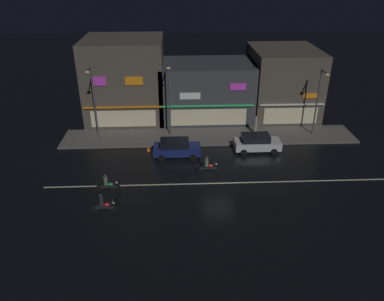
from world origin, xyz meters
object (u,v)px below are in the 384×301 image
motorcycle_lead (107,184)px  traffic_cone (148,148)px  streetlamp_mid (169,94)px  streetlamp_east (319,97)px  streetlamp_west (93,98)px  parked_car_trailing (257,143)px  parked_car_near_kerb (176,148)px  motorcycle_opposite_lane (103,205)px  pedestrian_on_sidewalk (255,126)px  motorcycle_following (208,166)px

motorcycle_lead → traffic_cone: bearing=-111.4°
streetlamp_mid → motorcycle_lead: size_ratio=3.91×
motorcycle_lead → streetlamp_east: bearing=-153.2°
streetlamp_west → streetlamp_mid: (7.23, 0.64, 0.06)m
streetlamp_east → parked_car_trailing: size_ratio=1.57×
streetlamp_mid → parked_car_near_kerb: size_ratio=1.73×
parked_car_near_kerb → motorcycle_opposite_lane: size_ratio=2.26×
parked_car_near_kerb → parked_car_trailing: same height
pedestrian_on_sidewalk → motorcycle_opposite_lane: (-13.48, -12.77, -0.38)m
streetlamp_east → parked_car_near_kerb: bearing=-164.3°
streetlamp_mid → streetlamp_east: bearing=-1.9°
streetlamp_east → streetlamp_west: bearing=-179.6°
motorcycle_following → parked_car_near_kerb: bearing=123.9°
parked_car_trailing → parked_car_near_kerb: bearing=-174.1°
motorcycle_lead → motorcycle_opposite_lane: (0.13, -2.74, 0.00)m
streetlamp_west → streetlamp_mid: streetlamp_mid is taller
parked_car_trailing → motorcycle_lead: size_ratio=2.26×
streetlamp_east → traffic_cone: 17.44m
streetlamp_west → pedestrian_on_sidewalk: streetlamp_west is taller
streetlamp_west → pedestrian_on_sidewalk: size_ratio=3.87×
parked_car_near_kerb → motorcycle_lead: parked_car_near_kerb is taller
parked_car_trailing → motorcycle_opposite_lane: bearing=-144.7°
motorcycle_following → motorcycle_lead: bearing=-169.4°
motorcycle_following → traffic_cone: bearing=133.9°
streetlamp_east → traffic_cone: bearing=-170.8°
streetlamp_east → pedestrian_on_sidewalk: 6.74m
motorcycle_opposite_lane → motorcycle_lead: bearing=-84.3°
streetlamp_mid → traffic_cone: streetlamp_mid is taller
parked_car_near_kerb → motorcycle_following: (2.63, -3.01, -0.24)m
parked_car_near_kerb → pedestrian_on_sidewalk: bearing=-151.5°
streetlamp_mid → motorcycle_opposite_lane: size_ratio=3.91×
parked_car_near_kerb → traffic_cone: parked_car_near_kerb is taller
pedestrian_on_sidewalk → motorcycle_following: bearing=123.5°
motorcycle_opposite_lane → traffic_cone: bearing=-102.4°
pedestrian_on_sidewalk → streetlamp_west: bearing=72.4°
streetlamp_west → motorcycle_following: streetlamp_west is taller
parked_car_trailing → motorcycle_following: bearing=-142.7°
streetlamp_west → pedestrian_on_sidewalk: 16.35m
streetlamp_east → motorcycle_opposite_lane: 23.27m
streetlamp_west → motorcycle_lead: streetlamp_west is taller
parked_car_trailing → traffic_cone: parked_car_trailing is taller
streetlamp_west → motorcycle_lead: (2.37, -9.42, -3.82)m
streetlamp_east → traffic_cone: (-16.78, -2.72, -3.88)m
streetlamp_mid → motorcycle_lead: streetlamp_mid is taller
streetlamp_east → parked_car_trailing: bearing=-153.9°
streetlamp_east → motorcycle_lead: streetlamp_east is taller
motorcycle_lead → motorcycle_following: 8.48m
motorcycle_opposite_lane → parked_car_trailing: bearing=-141.7°
pedestrian_on_sidewalk → motorcycle_following: size_ratio=1.00×
pedestrian_on_sidewalk → motorcycle_lead: 16.91m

